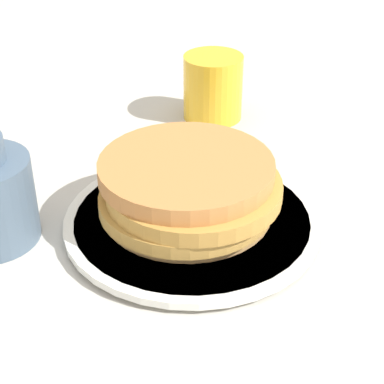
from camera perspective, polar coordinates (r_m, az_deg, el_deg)
name	(u,v)px	position (r m, az deg, el deg)	size (l,w,h in m)	color
ground_plane	(211,220)	(0.62, 1.71, -2.46)	(4.00, 4.00, 0.00)	#BCB7AD
plate	(192,221)	(0.61, 0.00, -2.63)	(0.24, 0.24, 0.01)	silver
pancake_stack	(188,190)	(0.59, -0.33, 0.17)	(0.17, 0.17, 0.06)	tan
juice_glass	(213,87)	(0.81, 1.88, 9.30)	(0.07, 0.07, 0.08)	yellow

